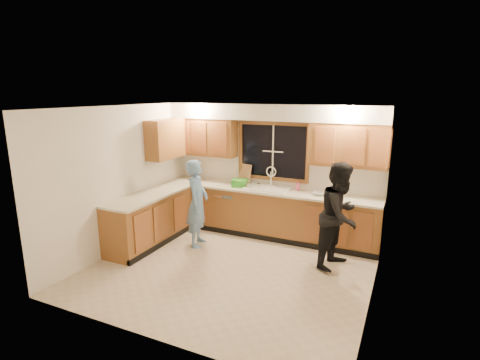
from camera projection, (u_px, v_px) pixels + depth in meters
name	position (u px, v px, depth m)	size (l,w,h in m)	color
floor	(230.00, 269.00, 5.89)	(4.20, 4.20, 0.00)	beige
ceiling	(229.00, 108.00, 5.31)	(4.20, 4.20, 0.00)	white
wall_back	(273.00, 169.00, 7.28)	(4.20, 4.20, 0.00)	white
wall_left	(121.00, 179.00, 6.46)	(3.80, 3.80, 0.00)	white
wall_right	(378.00, 211.00, 4.74)	(3.80, 3.80, 0.00)	white
base_cabinets_back	(267.00, 213.00, 7.20)	(4.20, 0.60, 0.88)	#915A2A
base_cabinets_left	(150.00, 220.00, 6.83)	(0.60, 1.90, 0.88)	#915A2A
countertop_back	(267.00, 190.00, 7.08)	(4.20, 0.63, 0.04)	beige
countertop_left	(149.00, 196.00, 6.72)	(0.63, 1.90, 0.04)	beige
upper_cabinets_left	(204.00, 137.00, 7.58)	(1.35, 0.33, 0.75)	#915A2A
upper_cabinets_right	(349.00, 145.00, 6.42)	(1.35, 0.33, 0.75)	#915A2A
upper_cabinets_return	(166.00, 139.00, 7.25)	(0.33, 0.90, 0.75)	#915A2A
soffit	(271.00, 112.00, 6.87)	(4.20, 0.35, 0.30)	silver
window_frame	(273.00, 151.00, 7.19)	(1.44, 0.03, 1.14)	black
sink	(267.00, 192.00, 7.11)	(0.86, 0.52, 0.57)	white
dishwasher	(227.00, 209.00, 7.55)	(0.60, 0.56, 0.82)	white
stove	(129.00, 229.00, 6.32)	(0.58, 0.75, 0.90)	white
man	(197.00, 203.00, 6.65)	(0.57, 0.38, 1.57)	#6894C5
woman	(340.00, 215.00, 5.82)	(0.82, 0.64, 1.69)	black
knife_block	(194.00, 173.00, 7.86)	(0.13, 0.11, 0.24)	#9B562B
cutting_board	(245.00, 174.00, 7.47)	(0.30, 0.02, 0.40)	tan
dish_crate	(240.00, 183.00, 7.29)	(0.30, 0.28, 0.14)	green
soap_bottle	(298.00, 186.00, 7.00)	(0.08, 0.08, 0.17)	#FB5F93
bowl	(319.00, 194.00, 6.66)	(0.21, 0.21, 0.05)	silver
can_left	(248.00, 186.00, 7.11)	(0.06, 0.06, 0.11)	#B7AD8D
can_right	(259.00, 186.00, 7.05)	(0.06, 0.06, 0.12)	#B7AD8D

